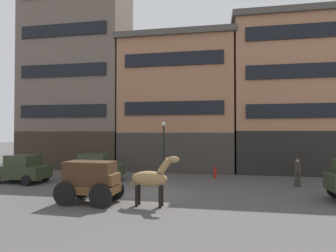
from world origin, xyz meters
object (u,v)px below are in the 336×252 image
(sedan_light, at_px, (21,169))
(pedestrian_officer, at_px, (298,171))
(streetlamp_curbside, at_px, (164,141))
(draft_horse, at_px, (151,178))
(cargo_wagon, at_px, (91,179))
(fire_hydrant_curbside, at_px, (215,172))
(sedan_dark, at_px, (96,167))

(sedan_light, relative_size, pedestrian_officer, 2.13)
(sedan_light, height_order, streetlamp_curbside, streetlamp_curbside)
(draft_horse, distance_m, streetlamp_curbside, 8.02)
(draft_horse, xyz_separation_m, pedestrian_officer, (7.87, 5.67, -0.29))
(cargo_wagon, relative_size, draft_horse, 1.26)
(pedestrian_officer, distance_m, fire_hydrant_curbside, 5.43)
(sedan_dark, distance_m, fire_hydrant_curbside, 8.50)
(pedestrian_officer, bearing_deg, fire_hydrant_curbside, 157.48)
(sedan_light, xyz_separation_m, pedestrian_officer, (17.72, 1.70, 0.07))
(draft_horse, xyz_separation_m, sedan_dark, (-5.33, 5.58, -0.36))
(cargo_wagon, bearing_deg, fire_hydrant_curbside, 53.00)
(streetlamp_curbside, bearing_deg, pedestrian_officer, -13.87)
(cargo_wagon, bearing_deg, pedestrian_officer, 27.63)
(cargo_wagon, relative_size, fire_hydrant_curbside, 3.57)
(pedestrian_officer, bearing_deg, draft_horse, -144.25)
(sedan_dark, height_order, fire_hydrant_curbside, sedan_dark)
(sedan_dark, height_order, streetlamp_curbside, streetlamp_curbside)
(cargo_wagon, bearing_deg, sedan_light, 150.10)
(draft_horse, bearing_deg, sedan_light, 158.05)
(draft_horse, xyz_separation_m, sedan_light, (-9.85, 3.97, -0.36))
(pedestrian_officer, relative_size, streetlamp_curbside, 0.44)
(cargo_wagon, distance_m, draft_horse, 2.95)
(draft_horse, height_order, sedan_dark, draft_horse)
(sedan_dark, xyz_separation_m, fire_hydrant_curbside, (8.21, 2.16, -0.49))
(draft_horse, bearing_deg, sedan_dark, 133.69)
(pedestrian_officer, relative_size, fire_hydrant_curbside, 2.16)
(streetlamp_curbside, relative_size, fire_hydrant_curbside, 4.96)
(sedan_light, bearing_deg, sedan_dark, 19.60)
(streetlamp_curbside, distance_m, fire_hydrant_curbside, 4.42)
(sedan_dark, height_order, sedan_light, same)
(pedestrian_officer, xyz_separation_m, streetlamp_curbside, (-8.80, 2.17, 1.69))
(cargo_wagon, xyz_separation_m, fire_hydrant_curbside, (5.83, 7.74, -0.72))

